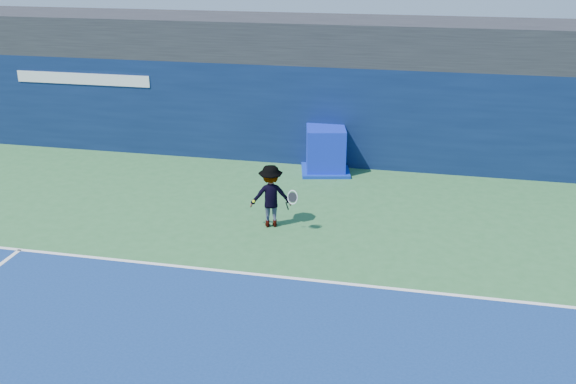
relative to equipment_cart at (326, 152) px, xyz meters
name	(u,v)px	position (x,y,z in m)	size (l,w,h in m)	color
ground	(185,359)	(-0.83, -9.56, -0.61)	(80.00, 80.00, 0.00)	#2F6A37
baseline	(237,272)	(-0.83, -6.56, -0.60)	(24.00, 0.10, 0.01)	white
stadium_band	(311,38)	(-0.83, 1.94, 2.99)	(36.00, 3.00, 1.20)	black
back_wall_assembly	(304,113)	(-0.83, 0.94, 0.89)	(36.00, 1.03, 3.00)	#0B1A3E
equipment_cart	(326,152)	(0.00, 0.00, 0.00)	(1.65, 1.65, 1.34)	#0D20BC
tennis_player	(271,196)	(-0.68, -4.12, 0.16)	(1.29, 0.84, 1.53)	white
tennis_ball	(254,201)	(-0.99, -4.52, 0.15)	(0.07, 0.07, 0.07)	#CDD717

